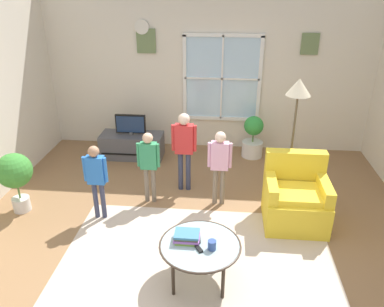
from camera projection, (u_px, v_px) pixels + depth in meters
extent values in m
cube|color=olive|center=(191.00, 247.00, 4.44)|extent=(6.18, 6.45, 0.02)
cube|color=beige|center=(208.00, 64.00, 6.49)|extent=(5.58, 0.12, 2.98)
cube|color=silver|center=(222.00, 78.00, 6.50)|extent=(1.28, 0.02, 1.44)
cube|color=white|center=(223.00, 35.00, 6.18)|extent=(1.34, 0.04, 0.06)
cube|color=white|center=(221.00, 118.00, 6.79)|extent=(1.34, 0.04, 0.06)
cube|color=white|center=(185.00, 78.00, 6.54)|extent=(0.06, 0.04, 1.44)
cube|color=white|center=(260.00, 79.00, 6.43)|extent=(0.06, 0.04, 1.44)
cube|color=white|center=(222.00, 79.00, 6.48)|extent=(0.03, 0.04, 1.44)
cube|color=white|center=(222.00, 79.00, 6.48)|extent=(1.28, 0.04, 0.03)
cube|color=#667A4C|center=(146.00, 41.00, 6.34)|extent=(0.32, 0.03, 0.40)
cube|color=#667A4C|center=(310.00, 44.00, 6.12)|extent=(0.28, 0.03, 0.34)
cylinder|color=silver|center=(142.00, 27.00, 6.24)|extent=(0.24, 0.04, 0.24)
cube|color=#C6B29E|center=(197.00, 264.00, 4.16)|extent=(3.02, 2.11, 0.01)
cube|color=#4C4C51|center=(132.00, 145.00, 6.55)|extent=(1.06, 0.46, 0.42)
cube|color=black|center=(129.00, 154.00, 6.37)|extent=(0.95, 0.02, 0.02)
cylinder|color=#4C4C4C|center=(131.00, 133.00, 6.45)|extent=(0.08, 0.08, 0.05)
cube|color=black|center=(131.00, 124.00, 6.38)|extent=(0.51, 0.05, 0.32)
cube|color=navy|center=(130.00, 124.00, 6.36)|extent=(0.47, 0.01, 0.28)
cube|color=yellow|center=(295.00, 209.00, 4.77)|extent=(0.76, 0.72, 0.42)
cube|color=yellow|center=(295.00, 167.00, 4.85)|extent=(0.76, 0.16, 0.45)
cube|color=yellow|center=(271.00, 186.00, 4.66)|extent=(0.12, 0.65, 0.20)
cube|color=yellow|center=(324.00, 189.00, 4.61)|extent=(0.12, 0.65, 0.20)
cube|color=yellow|center=(298.00, 194.00, 4.62)|extent=(0.61, 0.50, 0.08)
cylinder|color=#99B2B7|center=(200.00, 245.00, 3.78)|extent=(0.80, 0.80, 0.02)
torus|color=#3F3328|center=(200.00, 245.00, 3.78)|extent=(0.83, 0.83, 0.02)
cylinder|color=#33281E|center=(179.00, 246.00, 4.11)|extent=(0.04, 0.04, 0.43)
cylinder|color=#33281E|center=(224.00, 248.00, 4.07)|extent=(0.04, 0.04, 0.43)
cylinder|color=#33281E|center=(173.00, 278.00, 3.68)|extent=(0.04, 0.04, 0.43)
cylinder|color=#33281E|center=(223.00, 281.00, 3.64)|extent=(0.04, 0.04, 0.43)
cube|color=#7DA83B|center=(187.00, 239.00, 3.83)|extent=(0.23, 0.19, 0.02)
cube|color=#AF64C8|center=(187.00, 238.00, 3.82)|extent=(0.26, 0.19, 0.02)
cube|color=brown|center=(187.00, 236.00, 3.81)|extent=(0.24, 0.17, 0.02)
cube|color=teal|center=(187.00, 234.00, 3.80)|extent=(0.25, 0.19, 0.02)
cylinder|color=#334C8C|center=(212.00, 245.00, 3.69)|extent=(0.08, 0.08, 0.10)
cube|color=black|center=(198.00, 238.00, 3.85)|extent=(0.06, 0.14, 0.02)
cube|color=black|center=(198.00, 248.00, 3.71)|extent=(0.11, 0.14, 0.02)
cylinder|color=#726656|center=(147.00, 185.00, 5.22)|extent=(0.06, 0.06, 0.52)
cylinder|color=#726656|center=(154.00, 185.00, 5.21)|extent=(0.06, 0.06, 0.52)
cube|color=#338C59|center=(149.00, 156.00, 5.03)|extent=(0.22, 0.12, 0.37)
sphere|color=#D8AD8C|center=(148.00, 138.00, 4.92)|extent=(0.14, 0.14, 0.14)
cylinder|color=#338C59|center=(138.00, 155.00, 5.01)|extent=(0.05, 0.05, 0.33)
cylinder|color=#338C59|center=(158.00, 155.00, 4.99)|extent=(0.05, 0.05, 0.33)
cylinder|color=#333851|center=(96.00, 200.00, 4.87)|extent=(0.06, 0.06, 0.51)
cylinder|color=#333851|center=(103.00, 200.00, 4.86)|extent=(0.06, 0.06, 0.51)
cube|color=blue|center=(96.00, 170.00, 4.67)|extent=(0.22, 0.12, 0.36)
sphere|color=#A87A5B|center=(93.00, 151.00, 4.57)|extent=(0.14, 0.14, 0.14)
cylinder|color=blue|center=(85.00, 169.00, 4.66)|extent=(0.05, 0.05, 0.33)
cylinder|color=blue|center=(105.00, 170.00, 4.64)|extent=(0.05, 0.05, 0.33)
cylinder|color=#333851|center=(181.00, 171.00, 5.50)|extent=(0.07, 0.07, 0.60)
cylinder|color=#333851|center=(188.00, 171.00, 5.50)|extent=(0.07, 0.07, 0.60)
cube|color=red|center=(184.00, 139.00, 5.28)|extent=(0.26, 0.13, 0.42)
sphere|color=beige|center=(184.00, 119.00, 5.16)|extent=(0.16, 0.16, 0.16)
cylinder|color=red|center=(173.00, 138.00, 5.27)|extent=(0.05, 0.05, 0.38)
cylinder|color=red|center=(195.00, 138.00, 5.24)|extent=(0.05, 0.05, 0.38)
cylinder|color=#726656|center=(215.00, 186.00, 5.16)|extent=(0.06, 0.06, 0.54)
cylinder|color=#726656|center=(222.00, 186.00, 5.15)|extent=(0.06, 0.06, 0.54)
cube|color=#DB9EBC|center=(220.00, 156.00, 4.96)|extent=(0.23, 0.12, 0.38)
sphere|color=beige|center=(220.00, 137.00, 4.85)|extent=(0.15, 0.15, 0.15)
cylinder|color=#DB9EBC|center=(209.00, 155.00, 4.95)|extent=(0.05, 0.05, 0.34)
cylinder|color=#DB9EBC|center=(230.00, 156.00, 4.92)|extent=(0.05, 0.05, 0.34)
cylinder|color=silver|center=(252.00, 149.00, 6.60)|extent=(0.36, 0.36, 0.27)
cylinder|color=#4C7238|center=(253.00, 138.00, 6.52)|extent=(0.02, 0.02, 0.13)
sphere|color=green|center=(254.00, 126.00, 6.42)|extent=(0.33, 0.33, 0.33)
cylinder|color=silver|center=(22.00, 204.00, 5.08)|extent=(0.23, 0.23, 0.19)
cylinder|color=#4C7238|center=(19.00, 192.00, 5.00)|extent=(0.02, 0.02, 0.18)
sphere|color=#3B8833|center=(14.00, 171.00, 4.87)|extent=(0.46, 0.46, 0.46)
cylinder|color=black|center=(286.00, 192.00, 5.50)|extent=(0.26, 0.26, 0.03)
cylinder|color=brown|center=(292.00, 147.00, 5.20)|extent=(0.03, 0.03, 1.48)
cone|color=beige|center=(299.00, 87.00, 4.84)|extent=(0.32, 0.32, 0.22)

